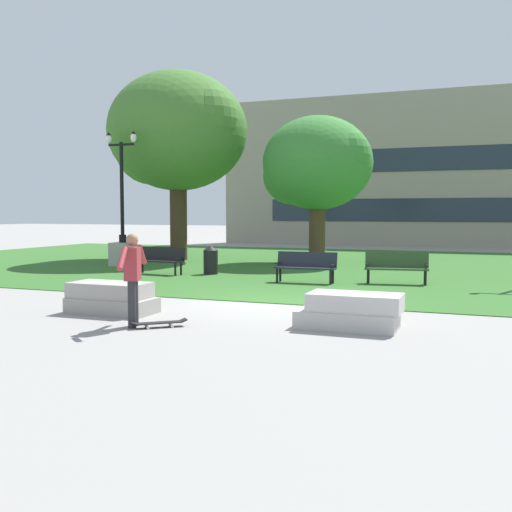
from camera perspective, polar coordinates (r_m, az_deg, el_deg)
name	(u,v)px	position (r m, az deg, el deg)	size (l,w,h in m)	color
ground_plane	(273,304)	(13.73, 1.64, -4.58)	(140.00, 140.00, 0.00)	gray
grass_lawn	(359,266)	(23.34, 9.79, -0.97)	(40.00, 20.00, 0.02)	#336628
concrete_block_center	(111,298)	(12.83, -13.63, -3.94)	(1.80, 0.90, 0.64)	#9E9991
concrete_block_left	(351,312)	(10.98, 9.01, -5.24)	(1.87, 0.90, 0.64)	#BCB7B2
person_skateboarder	(133,274)	(11.12, -11.66, -1.69)	(0.45, 1.43, 1.71)	#28282D
skateboard	(159,323)	(11.10, -9.21, -6.30)	(0.91, 0.81, 0.14)	black
park_bench_near_left	(306,265)	(17.63, 4.76, -0.87)	(1.81, 0.58, 0.90)	#1E232D
park_bench_near_right	(397,266)	(17.78, 13.24, -0.93)	(1.86, 0.77, 0.90)	#284723
park_bench_far_left	(160,259)	(20.27, -9.10, -0.24)	(1.85, 0.75, 0.90)	black
lamp_post_center	(123,239)	(23.57, -12.58, 1.59)	(1.32, 0.80, 5.13)	#ADA89E
tree_near_right	(176,133)	(26.39, -7.59, 11.51)	(6.26, 5.96, 8.06)	#42301E
tree_far_right	(316,165)	(24.44, 5.77, 8.63)	(4.63, 4.41, 5.91)	#4C3823
trash_bin	(211,260)	(20.04, -4.34, -0.35)	(0.49, 0.49, 0.96)	black
building_facade_distant	(433,169)	(37.50, 16.51, 7.92)	(26.53, 1.03, 9.25)	gray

